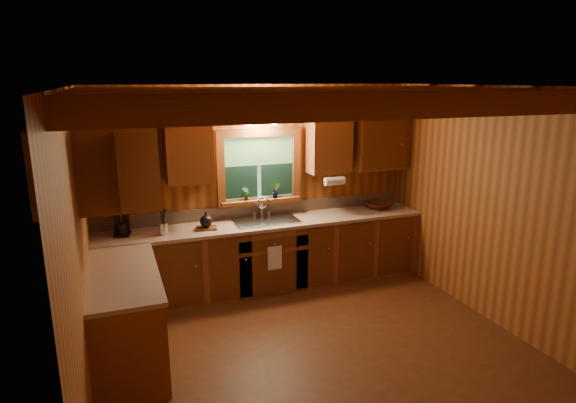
% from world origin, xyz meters
% --- Properties ---
extents(room, '(4.20, 4.20, 4.20)m').
position_xyz_m(room, '(0.00, 0.00, 1.30)').
color(room, '#552B14').
rests_on(room, ground).
extents(ceiling_beams, '(4.20, 2.54, 0.18)m').
position_xyz_m(ceiling_beams, '(0.00, 0.00, 2.49)').
color(ceiling_beams, brown).
rests_on(ceiling_beams, room).
extents(base_cabinets, '(4.20, 2.22, 0.86)m').
position_xyz_m(base_cabinets, '(-0.49, 1.28, 0.43)').
color(base_cabinets, brown).
rests_on(base_cabinets, ground).
extents(countertop, '(4.20, 2.24, 0.04)m').
position_xyz_m(countertop, '(-0.48, 1.29, 0.88)').
color(countertop, tan).
rests_on(countertop, base_cabinets).
extents(backsplash, '(4.20, 0.02, 0.16)m').
position_xyz_m(backsplash, '(0.00, 1.89, 0.98)').
color(backsplash, tan).
rests_on(backsplash, room).
extents(dishwasher_panel, '(0.02, 0.60, 0.80)m').
position_xyz_m(dishwasher_panel, '(-1.47, 0.68, 0.43)').
color(dishwasher_panel, white).
rests_on(dishwasher_panel, base_cabinets).
extents(upper_cabinets, '(4.19, 1.77, 0.78)m').
position_xyz_m(upper_cabinets, '(-0.56, 1.42, 1.84)').
color(upper_cabinets, brown).
rests_on(upper_cabinets, room).
extents(window, '(1.12, 0.08, 1.00)m').
position_xyz_m(window, '(0.00, 1.87, 1.53)').
color(window, brown).
rests_on(window, room).
extents(window_sill, '(1.06, 0.14, 0.04)m').
position_xyz_m(window_sill, '(0.00, 1.82, 1.12)').
color(window_sill, brown).
rests_on(window_sill, room).
extents(wall_sconce, '(0.45, 0.21, 0.17)m').
position_xyz_m(wall_sconce, '(0.00, 1.75, 2.16)').
color(wall_sconce, black).
rests_on(wall_sconce, room).
extents(paper_towel_roll, '(0.27, 0.11, 0.11)m').
position_xyz_m(paper_towel_roll, '(0.92, 1.53, 1.37)').
color(paper_towel_roll, white).
rests_on(paper_towel_roll, upper_cabinets).
extents(dish_towel, '(0.18, 0.01, 0.30)m').
position_xyz_m(dish_towel, '(0.00, 1.26, 0.52)').
color(dish_towel, white).
rests_on(dish_towel, base_cabinets).
extents(sink, '(0.82, 0.48, 0.43)m').
position_xyz_m(sink, '(0.00, 1.60, 0.86)').
color(sink, silver).
rests_on(sink, countertop).
extents(coffee_maker, '(0.17, 0.21, 0.30)m').
position_xyz_m(coffee_maker, '(-1.74, 1.66, 1.05)').
color(coffee_maker, black).
rests_on(coffee_maker, countertop).
extents(utensil_crock, '(0.11, 0.11, 0.31)m').
position_xyz_m(utensil_crock, '(-1.29, 1.51, 0.98)').
color(utensil_crock, silver).
rests_on(utensil_crock, countertop).
extents(cutting_board, '(0.27, 0.22, 0.02)m').
position_xyz_m(cutting_board, '(-0.78, 1.54, 0.91)').
color(cutting_board, '#5A2C13').
rests_on(cutting_board, countertop).
extents(teakettle, '(0.15, 0.15, 0.19)m').
position_xyz_m(teakettle, '(-0.78, 1.54, 1.00)').
color(teakettle, black).
rests_on(teakettle, cutting_board).
extents(wicker_basket, '(0.46, 0.46, 0.09)m').
position_xyz_m(wicker_basket, '(1.67, 1.65, 0.95)').
color(wicker_basket, '#48230C').
rests_on(wicker_basket, countertop).
extents(potted_plant_left, '(0.11, 0.09, 0.18)m').
position_xyz_m(potted_plant_left, '(-0.20, 1.81, 1.23)').
color(potted_plant_left, '#5A2C13').
rests_on(potted_plant_left, window_sill).
extents(potted_plant_right, '(0.12, 0.10, 0.20)m').
position_xyz_m(potted_plant_right, '(0.21, 1.81, 1.24)').
color(potted_plant_right, '#5A2C13').
rests_on(potted_plant_right, window_sill).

